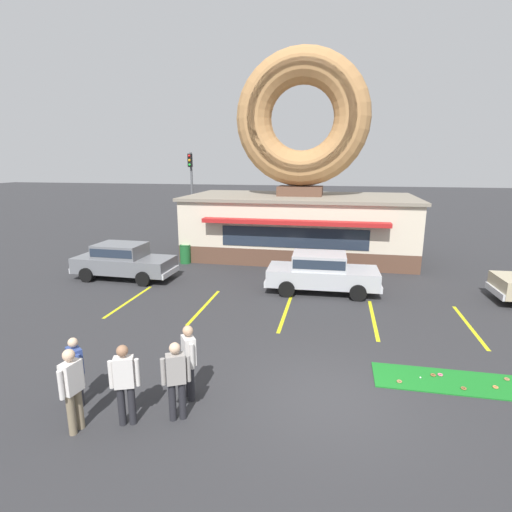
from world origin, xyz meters
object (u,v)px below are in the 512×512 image
at_px(pedestrian_blue_sweater_man, 125,381).
at_px(pedestrian_clipboard_woman, 72,386).
at_px(car_silver, 321,271).
at_px(pedestrian_hooded_kid, 76,368).
at_px(trash_bin, 185,254).
at_px(pedestrian_leather_jacket_man, 189,358).
at_px(traffic_light_pole, 191,183).
at_px(pedestrian_beanie_man, 176,377).
at_px(car_grey, 123,260).
at_px(golf_ball, 420,378).

bearing_deg(pedestrian_blue_sweater_man, pedestrian_clipboard_woman, -155.61).
xyz_separation_m(car_silver, pedestrian_hooded_kid, (-4.86, -8.90, -0.01)).
xyz_separation_m(car_silver, trash_bin, (-7.14, 3.34, -0.37)).
relative_size(pedestrian_leather_jacket_man, traffic_light_pole, 0.30).
height_order(car_silver, trash_bin, car_silver).
relative_size(pedestrian_leather_jacket_man, pedestrian_beanie_man, 1.02).
relative_size(car_grey, pedestrian_hooded_kid, 2.93).
bearing_deg(car_grey, golf_ball, -29.42).
xyz_separation_m(car_grey, car_silver, (8.86, -0.16, 0.00)).
height_order(pedestrian_blue_sweater_man, pedestrian_clipboard_woman, pedestrian_clipboard_woman).
distance_m(car_silver, pedestrian_clipboard_woman, 10.65).
height_order(pedestrian_leather_jacket_man, pedestrian_beanie_man, pedestrian_leather_jacket_man).
height_order(car_grey, pedestrian_beanie_man, pedestrian_beanie_man).
bearing_deg(traffic_light_pole, golf_ball, -54.98).
height_order(pedestrian_beanie_man, trash_bin, pedestrian_beanie_man).
bearing_deg(trash_bin, pedestrian_beanie_man, -69.48).
xyz_separation_m(car_grey, pedestrian_leather_jacket_man, (6.31, -8.36, 0.10)).
xyz_separation_m(pedestrian_blue_sweater_man, traffic_light_pole, (-6.12, 20.50, 2.74)).
height_order(car_grey, pedestrian_blue_sweater_man, pedestrian_blue_sweater_man).
height_order(car_grey, traffic_light_pole, traffic_light_pole).
bearing_deg(car_grey, pedestrian_hooded_kid, -66.20).
height_order(car_silver, traffic_light_pole, traffic_light_pole).
xyz_separation_m(pedestrian_blue_sweater_man, pedestrian_beanie_man, (0.94, 0.35, -0.02)).
height_order(golf_ball, pedestrian_hooded_kid, pedestrian_hooded_kid).
height_order(golf_ball, pedestrian_blue_sweater_man, pedestrian_blue_sweater_man).
height_order(pedestrian_clipboard_woman, trash_bin, pedestrian_clipboard_woman).
height_order(pedestrian_hooded_kid, pedestrian_clipboard_woman, pedestrian_clipboard_woman).
bearing_deg(pedestrian_hooded_kid, car_grey, 113.80).
bearing_deg(car_silver, pedestrian_clipboard_woman, -114.10).
bearing_deg(pedestrian_hooded_kid, trash_bin, 100.53).
relative_size(pedestrian_blue_sweater_man, pedestrian_beanie_man, 1.01).
distance_m(pedestrian_clipboard_woman, pedestrian_beanie_man, 1.97).
height_order(golf_ball, pedestrian_clipboard_woman, pedestrian_clipboard_woman).
height_order(car_silver, pedestrian_leather_jacket_man, pedestrian_leather_jacket_man).
distance_m(car_grey, pedestrian_hooded_kid, 9.91).
distance_m(golf_ball, traffic_light_pole, 21.72).
xyz_separation_m(golf_ball, traffic_light_pole, (-12.29, 17.53, 3.66)).
relative_size(pedestrian_beanie_man, traffic_light_pole, 0.29).
relative_size(car_silver, pedestrian_hooded_kid, 2.94).
xyz_separation_m(pedestrian_hooded_kid, trash_bin, (-2.28, 12.25, -0.36)).
relative_size(car_grey, pedestrian_leather_jacket_man, 2.64).
bearing_deg(pedestrian_beanie_man, car_silver, 74.24).
xyz_separation_m(car_grey, pedestrian_clipboard_woman, (4.51, -9.88, 0.11)).
bearing_deg(pedestrian_hooded_kid, golf_ball, 18.66).
distance_m(car_silver, pedestrian_blue_sweater_man, 9.95).
bearing_deg(pedestrian_leather_jacket_man, trash_bin, 111.69).
height_order(golf_ball, car_silver, car_silver).
bearing_deg(traffic_light_pole, car_silver, -49.37).
relative_size(car_grey, trash_bin, 4.71).
height_order(pedestrian_leather_jacket_man, pedestrian_clipboard_woman, pedestrian_clipboard_woman).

